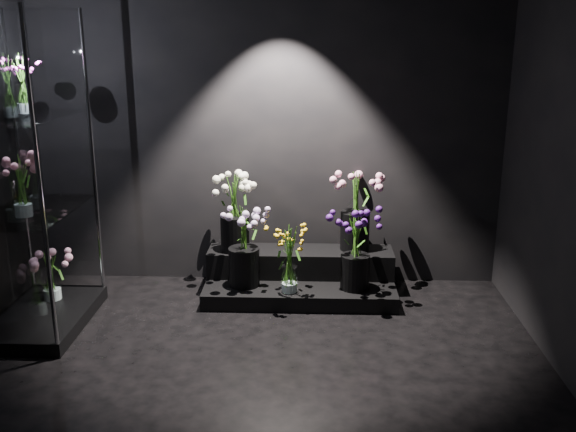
{
  "coord_description": "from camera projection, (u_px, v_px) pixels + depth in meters",
  "views": [
    {
      "loc": [
        0.37,
        -3.44,
        2.17
      ],
      "look_at": [
        0.19,
        1.2,
        0.82
      ],
      "focal_mm": 40.0,
      "sensor_mm": 36.0,
      "label": 1
    }
  ],
  "objects": [
    {
      "name": "wall_back",
      "position": [
        269.0,
        124.0,
        5.44
      ],
      "size": [
        4.0,
        0.0,
        4.0
      ],
      "primitive_type": "plane",
      "rotation": [
        1.57,
        0.0,
        0.0
      ],
      "color": "black",
      "rests_on": "floor"
    },
    {
      "name": "wall_front",
      "position": [
        163.0,
        350.0,
        1.61
      ],
      "size": [
        4.0,
        0.0,
        4.0
      ],
      "primitive_type": "plane",
      "rotation": [
        -1.57,
        0.0,
        0.0
      ],
      "color": "black",
      "rests_on": "floor"
    },
    {
      "name": "bouquet_case_magenta",
      "position": [
        22.0,
        83.0,
        4.54
      ],
      "size": [
        0.24,
        0.24,
        0.41
      ],
      "rotation": [
        0.0,
        0.0,
        0.17
      ],
      "color": "white",
      "rests_on": "display_case"
    },
    {
      "name": "bouquet_pink_roses",
      "position": [
        356.0,
        205.0,
        5.42
      ],
      "size": [
        0.44,
        0.44,
        0.67
      ],
      "rotation": [
        0.0,
        0.0,
        -0.16
      ],
      "color": "black",
      "rests_on": "display_riser"
    },
    {
      "name": "bouquet_case_base_pink",
      "position": [
        50.0,
        273.0,
        5.05
      ],
      "size": [
        0.41,
        0.41,
        0.42
      ],
      "rotation": [
        0.0,
        0.0,
        -0.24
      ],
      "color": "white",
      "rests_on": "display_case"
    },
    {
      "name": "bouquet_cream_roses",
      "position": [
        234.0,
        207.0,
        5.4
      ],
      "size": [
        0.41,
        0.41,
        0.66
      ],
      "rotation": [
        0.0,
        0.0,
        -0.16
      ],
      "color": "black",
      "rests_on": "display_riser"
    },
    {
      "name": "display_riser",
      "position": [
        300.0,
        276.0,
        5.48
      ],
      "size": [
        1.59,
        0.71,
        0.35
      ],
      "color": "black",
      "rests_on": "floor"
    },
    {
      "name": "bouquet_orange_bells",
      "position": [
        289.0,
        259.0,
        5.11
      ],
      "size": [
        0.37,
        0.37,
        0.55
      ],
      "rotation": [
        0.0,
        0.0,
        -0.41
      ],
      "color": "white",
      "rests_on": "display_riser"
    },
    {
      "name": "bouquet_case_pink",
      "position": [
        21.0,
        184.0,
        4.46
      ],
      "size": [
        0.28,
        0.28,
        0.44
      ],
      "rotation": [
        0.0,
        0.0,
        -0.0
      ],
      "color": "white",
      "rests_on": "display_case"
    },
    {
      "name": "bouquet_lilac",
      "position": [
        244.0,
        241.0,
        5.22
      ],
      "size": [
        0.46,
        0.46,
        0.68
      ],
      "rotation": [
        0.0,
        0.0,
        -0.34
      ],
      "color": "black",
      "rests_on": "display_riser"
    },
    {
      "name": "display_case",
      "position": [
        29.0,
        176.0,
        4.6
      ],
      "size": [
        0.64,
        1.06,
        2.33
      ],
      "color": "black",
      "rests_on": "floor"
    },
    {
      "name": "bouquet_purple",
      "position": [
        356.0,
        244.0,
        5.16
      ],
      "size": [
        0.39,
        0.39,
        0.68
      ],
      "rotation": [
        0.0,
        0.0,
        0.18
      ],
      "color": "black",
      "rests_on": "display_riser"
    },
    {
      "name": "floor",
      "position": [
        249.0,
        400.0,
        3.92
      ],
      "size": [
        4.0,
        4.0,
        0.0
      ],
      "primitive_type": "plane",
      "color": "black",
      "rests_on": "ground"
    }
  ]
}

